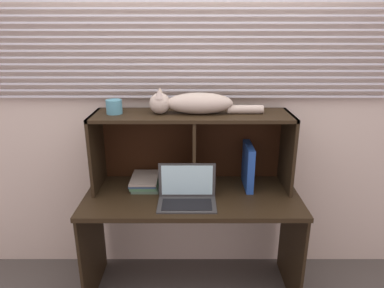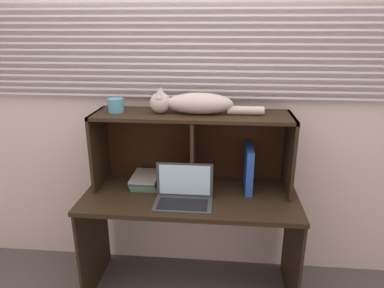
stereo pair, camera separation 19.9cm
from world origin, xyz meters
TOP-DOWN VIEW (x-y plane):
  - back_panel_with_blinds at (0.00, 0.55)m, footprint 4.40×0.08m
  - desk at (0.00, 0.21)m, footprint 1.38×0.60m
  - hutch_shelf_unit at (0.00, 0.36)m, footprint 1.28×0.34m
  - cat at (0.01, 0.33)m, footprint 0.72×0.16m
  - laptop at (-0.03, 0.10)m, footprint 0.35×0.21m
  - binder_upright at (0.37, 0.33)m, footprint 0.05×0.25m
  - book_stack at (-0.32, 0.33)m, footprint 0.19×0.26m
  - small_basket at (-0.49, 0.33)m, footprint 0.10×0.10m

SIDE VIEW (x-z plane):
  - desk at x=0.00m, z-range 0.22..0.97m
  - book_stack at x=-0.32m, z-range 0.75..0.82m
  - laptop at x=-0.03m, z-range 0.68..0.92m
  - binder_upright at x=0.37m, z-range 0.75..1.04m
  - hutch_shelf_unit at x=0.00m, z-range 0.84..1.35m
  - back_panel_with_blinds at x=0.00m, z-range 0.01..2.51m
  - small_basket at x=-0.49m, z-range 1.25..1.34m
  - cat at x=0.01m, z-range 1.24..1.40m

